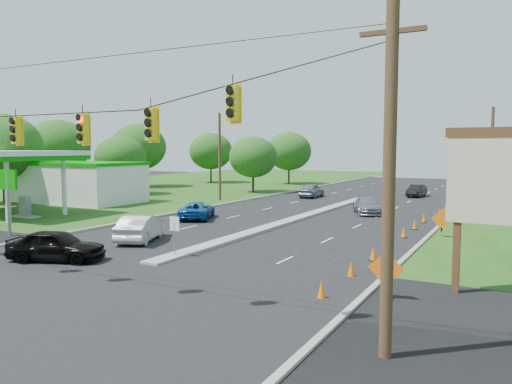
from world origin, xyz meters
The scene contains 38 objects.
ground centered at (0.00, 0.00, 0.00)m, with size 160.00×160.00×0.00m, color black.
grass_left centered at (-30.00, 20.00, 0.00)m, with size 40.00×160.00×0.06m, color #1E4714.
cross_street centered at (0.00, 0.00, 0.00)m, with size 160.00×14.00×0.02m, color black.
curb_left centered at (-10.10, 30.00, 0.00)m, with size 0.25×110.00×0.16m, color gray.
curb_right centered at (10.10, 30.00, 0.00)m, with size 0.25×110.00×0.16m, color gray.
median centered at (0.00, 21.00, 0.00)m, with size 1.00×34.00×0.18m, color gray.
median_sign centered at (0.00, 6.00, 1.46)m, with size 0.55×0.06×2.05m.
signal_span centered at (-0.05, -1.00, 4.97)m, with size 25.60×0.32×9.00m.
utility_pole_far_left centered at (-12.50, 30.00, 4.50)m, with size 0.28×0.28×9.00m, color #422D1C.
utility_pole_far_right centered at (12.50, 35.00, 4.50)m, with size 0.28×0.28×9.00m, color #422D1C.
gas_station centered at (-23.64, 20.24, 2.58)m, with size 18.40×19.70×5.20m.
pylon_sign centered at (14.31, 6.20, 4.00)m, with size 5.90×2.30×6.12m.
cone_0 centered at (8.77, 3.00, 0.35)m, with size 0.32×0.32×0.70m, color #FF7102.
cone_1 centered at (8.77, 6.50, 0.35)m, with size 0.32×0.32×0.70m, color #FF7102.
cone_2 centered at (8.77, 10.00, 0.35)m, with size 0.32×0.32×0.70m, color #FF7102.
cone_3 centered at (8.77, 13.50, 0.35)m, with size 0.32×0.32×0.70m, color #FF7102.
cone_4 centered at (8.77, 17.00, 0.35)m, with size 0.32×0.32×0.70m, color #FF7102.
cone_5 centered at (8.77, 20.50, 0.35)m, with size 0.32×0.32×0.70m, color #FF7102.
cone_6 centered at (8.77, 24.00, 0.35)m, with size 0.32×0.32×0.70m, color #FF7102.
cone_7 centered at (9.37, 27.50, 0.35)m, with size 0.32×0.32×0.70m, color #FF7102.
cone_8 centered at (9.37, 31.00, 0.35)m, with size 0.32×0.32×0.70m, color #FF7102.
cone_9 centered at (9.37, 34.50, 0.35)m, with size 0.32×0.32×0.70m, color #FF7102.
work_sign_0 centered at (10.80, 4.00, 1.09)m, with size 1.27×0.58×1.37m.
work_sign_1 centered at (10.80, 18.00, 1.09)m, with size 1.27×0.58×1.37m.
work_sign_2 centered at (10.80, 32.00, 1.09)m, with size 1.27×0.58×1.37m.
tree_1 centered at (-30.00, 18.00, 5.58)m, with size 7.56×7.56×8.82m.
tree_2 centered at (-26.00, 30.00, 4.34)m, with size 5.88×5.88×6.86m.
tree_3 centered at (-32.00, 40.00, 5.58)m, with size 7.56×7.56×8.82m.
tree_4 centered at (-28.00, 52.00, 4.96)m, with size 6.72×6.72×7.84m.
tree_5 centered at (-14.00, 40.00, 4.34)m, with size 5.88×5.88×6.86m.
tree_6 centered at (-16.00, 55.00, 4.96)m, with size 6.72×6.72×7.84m.
tree_14 centered at (-34.00, 28.00, 5.58)m, with size 7.56×7.56×8.82m.
black_sedan centered at (-4.46, 2.68, 0.77)m, with size 1.82×4.53×1.54m, color black.
white_sedan centered at (-4.50, 8.67, 0.77)m, with size 1.63×4.69×1.54m, color #B8B8B8.
blue_pickup centered at (-6.92, 17.85, 0.66)m, with size 2.20×4.77×1.32m, color #0F4495.
silver_car_far centered at (3.73, 26.99, 0.67)m, with size 1.88×4.62×1.34m, color slate.
silver_car_oncoming centered at (-5.50, 37.82, 0.77)m, with size 1.82×4.52×1.54m, color slate.
dark_car_receding centered at (4.64, 43.98, 0.67)m, with size 1.43×4.09×1.35m, color black.
Camera 1 is at (14.89, -13.44, 5.38)m, focal length 35.00 mm.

